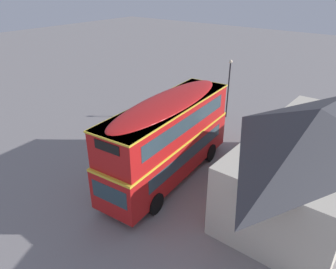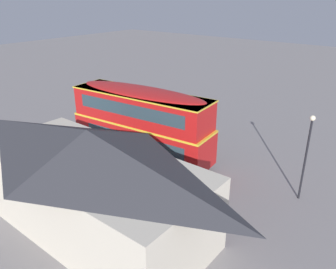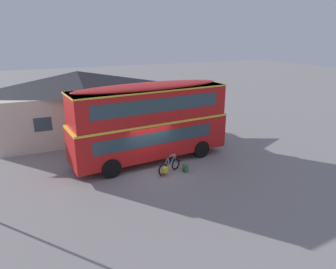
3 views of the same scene
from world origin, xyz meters
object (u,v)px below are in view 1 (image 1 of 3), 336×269
(double_decker_bus, at_px, (168,136))
(backpack_on_ground, at_px, (124,167))
(touring_bicycle, at_px, (138,160))
(water_bottle_red_squeeze, at_px, (140,159))
(street_lamp, at_px, (229,83))

(double_decker_bus, relative_size, backpack_on_ground, 19.21)
(touring_bicycle, relative_size, backpack_on_ground, 3.22)
(double_decker_bus, xyz_separation_m, water_bottle_red_squeeze, (-0.31, -2.52, -2.54))
(double_decker_bus, bearing_deg, water_bottle_red_squeeze, -97.01)
(touring_bicycle, distance_m, street_lamp, 10.45)
(backpack_on_ground, distance_m, water_bottle_red_squeeze, 1.44)
(touring_bicycle, relative_size, street_lamp, 0.35)
(backpack_on_ground, bearing_deg, water_bottle_red_squeeze, -178.53)
(backpack_on_ground, xyz_separation_m, water_bottle_red_squeeze, (-1.44, -0.04, -0.16))
(water_bottle_red_squeeze, xyz_separation_m, street_lamp, (-9.59, 0.89, 2.83))
(water_bottle_red_squeeze, bearing_deg, street_lamp, 174.70)
(double_decker_bus, relative_size, touring_bicycle, 5.96)
(water_bottle_red_squeeze, height_order, street_lamp, street_lamp)
(touring_bicycle, relative_size, water_bottle_red_squeeze, 7.36)
(street_lamp, bearing_deg, backpack_on_ground, -4.42)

